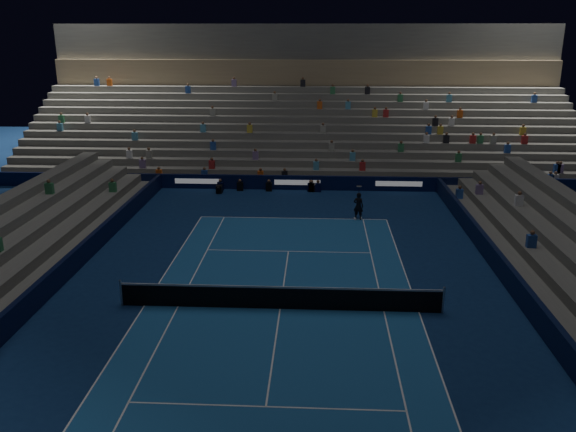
# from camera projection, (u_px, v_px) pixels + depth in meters

# --- Properties ---
(ground) EXTENTS (90.00, 90.00, 0.00)m
(ground) POSITION_uv_depth(u_px,v_px,m) (280.00, 309.00, 23.37)
(ground) COLOR #0D234E
(ground) RESTS_ON ground
(court_surface) EXTENTS (10.97, 23.77, 0.01)m
(court_surface) POSITION_uv_depth(u_px,v_px,m) (280.00, 309.00, 23.37)
(court_surface) COLOR #1A5090
(court_surface) RESTS_ON ground
(sponsor_barrier_far) EXTENTS (44.00, 0.25, 1.00)m
(sponsor_barrier_far) POSITION_uv_depth(u_px,v_px,m) (297.00, 183.00, 40.84)
(sponsor_barrier_far) COLOR black
(sponsor_barrier_far) RESTS_ON ground
(sponsor_barrier_east) EXTENTS (0.25, 37.00, 1.00)m
(sponsor_barrier_east) POSITION_uv_depth(u_px,v_px,m) (529.00, 303.00, 22.73)
(sponsor_barrier_east) COLOR black
(sponsor_barrier_east) RESTS_ON ground
(sponsor_barrier_west) EXTENTS (0.25, 37.00, 1.00)m
(sponsor_barrier_west) POSITION_uv_depth(u_px,v_px,m) (41.00, 292.00, 23.70)
(sponsor_barrier_west) COLOR black
(sponsor_barrier_west) RESTS_ON ground
(grandstand_main) EXTENTS (44.00, 15.20, 11.20)m
(grandstand_main) POSITION_uv_depth(u_px,v_px,m) (302.00, 121.00, 48.92)
(grandstand_main) COLOR #60605C
(grandstand_main) RESTS_ON ground
(tennis_net) EXTENTS (12.90, 0.10, 1.10)m
(tennis_net) POSITION_uv_depth(u_px,v_px,m) (280.00, 297.00, 23.22)
(tennis_net) COLOR #B2B2B7
(tennis_net) RESTS_ON ground
(tennis_player) EXTENTS (0.69, 0.57, 1.63)m
(tennis_player) POSITION_uv_depth(u_px,v_px,m) (358.00, 206.00, 34.26)
(tennis_player) COLOR black
(tennis_player) RESTS_ON ground
(broadcast_camera) EXTENTS (0.41, 0.84, 0.53)m
(broadcast_camera) POSITION_uv_depth(u_px,v_px,m) (219.00, 189.00, 40.01)
(broadcast_camera) COLOR black
(broadcast_camera) RESTS_ON ground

